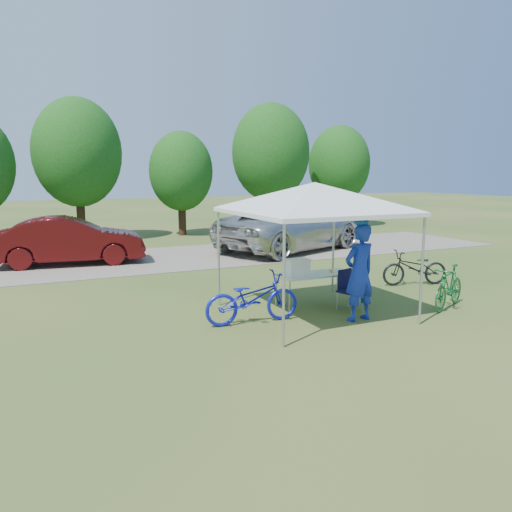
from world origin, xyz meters
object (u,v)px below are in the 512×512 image
at_px(bike_blue, 252,298).
at_px(bike_green, 449,287).
at_px(folding_table, 315,275).
at_px(bike_dark, 415,268).
at_px(minivan, 291,227).
at_px(folding_chair, 348,286).
at_px(cooler, 297,267).
at_px(cyclist, 359,273).
at_px(sedan, 70,241).

height_order(bike_blue, bike_green, bike_blue).
bearing_deg(folding_table, bike_dark, 9.18).
bearing_deg(bike_green, minivan, 149.11).
relative_size(folding_table, minivan, 0.27).
bearing_deg(folding_table, folding_chair, -54.50).
bearing_deg(cooler, folding_chair, -34.40).
bearing_deg(folding_chair, cooler, 128.46).
bearing_deg(cyclist, bike_dark, -155.78).
relative_size(folding_table, bike_blue, 0.90).
bearing_deg(bike_dark, bike_blue, -60.79).
xyz_separation_m(folding_table, minivan, (3.39, 7.15, 0.23)).
xyz_separation_m(cyclist, minivan, (3.25, 8.56, -0.08)).
relative_size(folding_table, bike_green, 1.10).
relative_size(cyclist, sedan, 0.42).
relative_size(folding_table, folding_chair, 2.00).
height_order(folding_chair, cooler, cooler).
distance_m(folding_table, bike_blue, 1.98).
distance_m(folding_table, minivan, 7.92).
distance_m(cooler, minivan, 8.12).
bearing_deg(folding_chair, bike_dark, 4.30).
xyz_separation_m(folding_chair, cooler, (-0.90, 0.62, 0.38)).
relative_size(cyclist, minivan, 0.31).
xyz_separation_m(cooler, bike_green, (2.93, -1.50, -0.42)).
distance_m(folding_table, cooler, 0.51).
bearing_deg(folding_chair, sedan, 103.85).
height_order(bike_blue, minivan, minivan).
bearing_deg(cooler, bike_blue, -154.13).
height_order(folding_chair, bike_blue, bike_blue).
xyz_separation_m(folding_table, bike_dark, (3.41, 0.55, -0.20)).
distance_m(cooler, bike_dark, 3.93).
distance_m(bike_dark, sedan, 10.55).
bearing_deg(bike_green, folding_chair, -138.33).
distance_m(cooler, bike_blue, 1.59).
relative_size(folding_chair, cooler, 1.72).
height_order(folding_table, bike_green, bike_green).
bearing_deg(cyclist, folding_chair, -117.44).
height_order(bike_dark, minivan, minivan).
xyz_separation_m(folding_chair, bike_green, (2.03, -0.88, -0.04)).
distance_m(folding_table, bike_green, 2.90).
height_order(folding_chair, bike_dark, bike_dark).
bearing_deg(cyclist, bike_blue, -26.83).
relative_size(cooler, sedan, 0.11).
bearing_deg(bike_green, folding_table, -146.07).
xyz_separation_m(bike_green, minivan, (0.92, 8.65, 0.42)).
bearing_deg(folding_table, bike_blue, -159.98).
xyz_separation_m(folding_table, cyclist, (0.14, -1.41, 0.31)).
distance_m(folding_table, folding_chair, 0.77).
xyz_separation_m(cooler, bike_dark, (3.87, 0.55, -0.43)).
xyz_separation_m(folding_chair, bike_blue, (-2.29, -0.06, -0.00)).
distance_m(bike_dark, minivan, 6.61).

